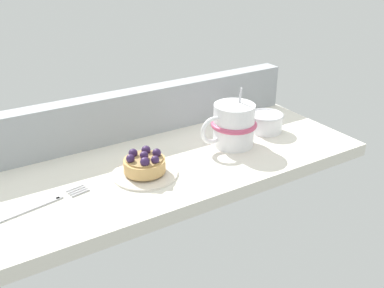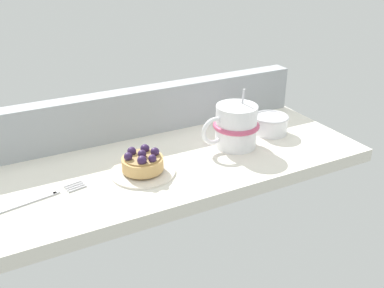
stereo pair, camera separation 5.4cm
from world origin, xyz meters
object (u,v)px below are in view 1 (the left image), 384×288
dessert_plate (145,173)px  dessert_fork (45,203)px  coffee_mug (233,125)px  raspberry_tart (145,163)px  sugar_bowl (266,122)px

dessert_plate → dessert_fork: size_ratio=0.77×
coffee_mug → dessert_fork: size_ratio=0.82×
dessert_fork → dessert_plate: bearing=0.6°
raspberry_tart → dessert_fork: size_ratio=0.49×
dessert_plate → dessert_fork: 18.88cm
coffee_mug → dessert_fork: coffee_mug is taller
dessert_plate → sugar_bowl: (33.14, 3.91, 1.87)cm
dessert_fork → sugar_bowl: bearing=4.5°
raspberry_tart → coffee_mug: coffee_mug is taller
dessert_plate → dessert_fork: dessert_plate is taller
coffee_mug → dessert_fork: 41.23cm
raspberry_tart → dessert_fork: 19.02cm
raspberry_tart → coffee_mug: 22.25cm
raspberry_tart → dessert_plate: bearing=-144.1°
dessert_plate → raspberry_tart: 2.10cm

